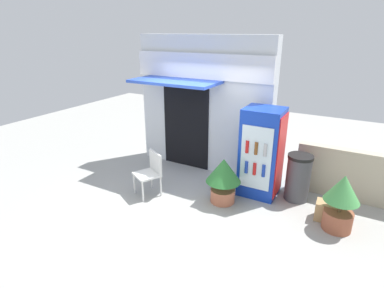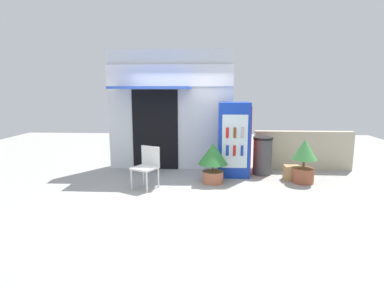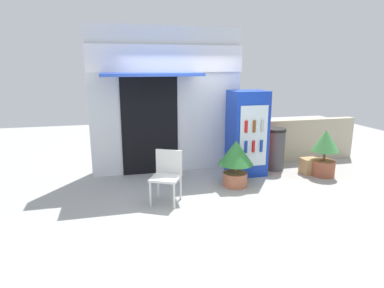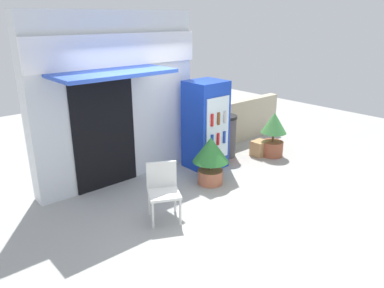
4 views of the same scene
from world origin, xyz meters
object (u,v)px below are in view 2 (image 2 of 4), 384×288
at_px(potted_plant_near_shop, 213,159).
at_px(trash_bin, 262,156).
at_px(cardboard_box, 292,173).
at_px(plastic_chair, 147,164).
at_px(drink_cooler, 234,139).
at_px(potted_plant_curbside, 304,158).

relative_size(potted_plant_near_shop, trash_bin, 0.96).
xyz_separation_m(trash_bin, cardboard_box, (0.61, -0.48, -0.30)).
bearing_deg(plastic_chair, drink_cooler, 29.52).
bearing_deg(potted_plant_curbside, plastic_chair, -171.20).
distance_m(drink_cooler, potted_plant_curbside, 1.65).
bearing_deg(potted_plant_near_shop, cardboard_box, 9.83).
distance_m(potted_plant_near_shop, cardboard_box, 1.90).
distance_m(potted_plant_near_shop, trash_bin, 1.47).
height_order(plastic_chair, potted_plant_curbside, potted_plant_curbside).
relative_size(potted_plant_curbside, cardboard_box, 2.81).
distance_m(drink_cooler, plastic_chair, 2.23).
distance_m(trash_bin, cardboard_box, 0.83).
bearing_deg(trash_bin, potted_plant_near_shop, -146.96).
height_order(potted_plant_near_shop, cardboard_box, potted_plant_near_shop).
bearing_deg(drink_cooler, potted_plant_curbside, -19.86).
bearing_deg(plastic_chair, potted_plant_near_shop, 16.39).
relative_size(drink_cooler, potted_plant_near_shop, 1.98).
bearing_deg(drink_cooler, cardboard_box, -14.87).
bearing_deg(plastic_chair, cardboard_box, 12.71).
bearing_deg(cardboard_box, trash_bin, 141.58).
bearing_deg(cardboard_box, plastic_chair, -167.29).
xyz_separation_m(plastic_chair, cardboard_box, (3.24, 0.73, -0.34)).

